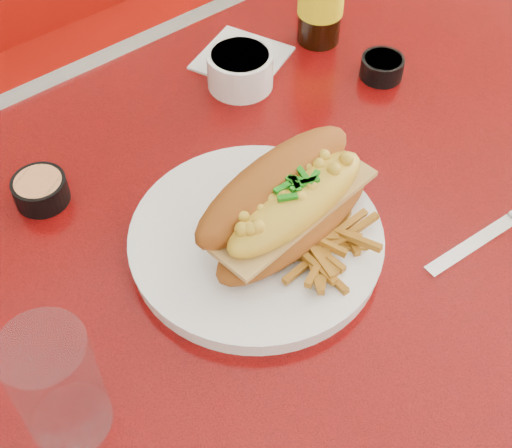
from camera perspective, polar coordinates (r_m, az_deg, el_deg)
diner_table at (r=0.99m, az=5.39°, el=-3.80°), size 1.23×0.83×0.77m
booth_bench_far at (r=1.70m, az=-14.28°, el=7.17°), size 1.20×0.51×0.90m
dinner_plate at (r=0.79m, az=0.00°, el=-1.33°), size 0.37×0.37×0.02m
mac_hoagie at (r=0.76m, az=2.58°, el=1.73°), size 0.24×0.14×0.10m
fries_pile at (r=0.77m, az=5.03°, el=-1.36°), size 0.11×0.10×0.03m
fork at (r=0.83m, az=2.67°, el=2.42°), size 0.02×0.16×0.00m
gravy_ramekin at (r=0.99m, az=-1.27°, el=12.34°), size 0.10×0.10×0.05m
sauce_cup_left at (r=0.87m, az=-16.87°, el=2.67°), size 0.07×0.07×0.03m
sauce_cup_right at (r=1.02m, az=10.06°, el=12.30°), size 0.08×0.08×0.03m
water_tumbler at (r=0.66m, az=-15.60°, el=-12.38°), size 0.10×0.10×0.13m
knife at (r=0.87m, az=19.40°, el=0.14°), size 0.21×0.03×0.01m
paper_napkin at (r=1.05m, az=-1.13°, el=13.13°), size 0.15×0.15×0.00m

